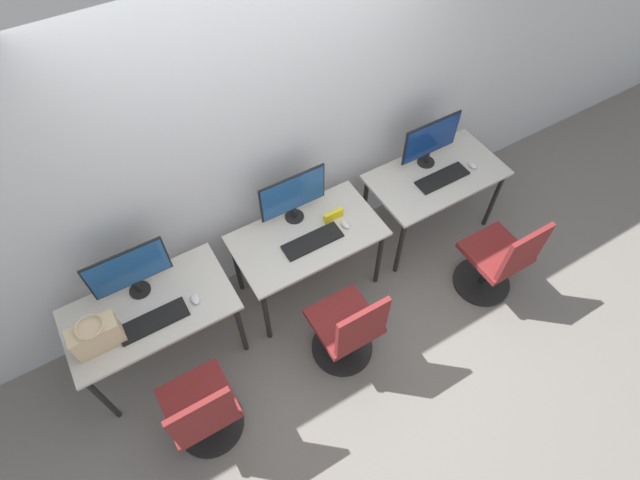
% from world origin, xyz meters
% --- Properties ---
extents(ground_plane, '(20.00, 20.00, 0.00)m').
position_xyz_m(ground_plane, '(0.00, 0.00, 0.00)').
color(ground_plane, slate).
extents(wall_back, '(12.00, 0.05, 2.80)m').
position_xyz_m(wall_back, '(0.00, 0.75, 1.40)').
color(wall_back, '#B7BCC1').
rests_on(wall_back, ground_plane).
extents(desk_left, '(1.12, 0.62, 0.70)m').
position_xyz_m(desk_left, '(-1.23, 0.31, 0.62)').
color(desk_left, '#BCB7AD').
rests_on(desk_left, ground_plane).
extents(monitor_left, '(0.53, 0.15, 0.44)m').
position_xyz_m(monitor_left, '(-1.23, 0.48, 0.95)').
color(monitor_left, black).
rests_on(monitor_left, desk_left).
extents(keyboard_left, '(0.46, 0.15, 0.02)m').
position_xyz_m(keyboard_left, '(-1.23, 0.20, 0.71)').
color(keyboard_left, black).
rests_on(keyboard_left, desk_left).
extents(mouse_left, '(0.06, 0.09, 0.03)m').
position_xyz_m(mouse_left, '(-0.93, 0.21, 0.72)').
color(mouse_left, silver).
rests_on(mouse_left, desk_left).
extents(office_chair_left, '(0.48, 0.48, 0.92)m').
position_xyz_m(office_chair_left, '(-1.20, -0.40, 0.38)').
color(office_chair_left, black).
rests_on(office_chair_left, ground_plane).
extents(desk_center, '(1.12, 0.62, 0.70)m').
position_xyz_m(desk_center, '(0.00, 0.31, 0.62)').
color(desk_center, '#BCB7AD').
rests_on(desk_center, ground_plane).
extents(monitor_center, '(0.53, 0.15, 0.44)m').
position_xyz_m(monitor_center, '(0.00, 0.51, 0.95)').
color(monitor_center, black).
rests_on(monitor_center, desk_center).
extents(keyboard_center, '(0.46, 0.15, 0.02)m').
position_xyz_m(keyboard_center, '(0.00, 0.23, 0.71)').
color(keyboard_center, black).
rests_on(keyboard_center, desk_center).
extents(mouse_center, '(0.06, 0.09, 0.03)m').
position_xyz_m(mouse_center, '(0.29, 0.24, 0.72)').
color(mouse_center, silver).
rests_on(mouse_center, desk_center).
extents(office_chair_center, '(0.48, 0.48, 0.92)m').
position_xyz_m(office_chair_center, '(-0.07, -0.39, 0.38)').
color(office_chair_center, black).
rests_on(office_chair_center, ground_plane).
extents(desk_right, '(1.12, 0.62, 0.70)m').
position_xyz_m(desk_right, '(1.23, 0.31, 0.62)').
color(desk_right, '#BCB7AD').
rests_on(desk_right, ground_plane).
extents(monitor_right, '(0.53, 0.15, 0.44)m').
position_xyz_m(monitor_right, '(1.23, 0.47, 0.95)').
color(monitor_right, black).
rests_on(monitor_right, desk_right).
extents(keyboard_right, '(0.46, 0.15, 0.02)m').
position_xyz_m(keyboard_right, '(1.23, 0.25, 0.71)').
color(keyboard_right, black).
rests_on(keyboard_right, desk_right).
extents(mouse_right, '(0.06, 0.09, 0.03)m').
position_xyz_m(mouse_right, '(1.54, 0.23, 0.72)').
color(mouse_right, silver).
rests_on(mouse_right, desk_right).
extents(office_chair_right, '(0.48, 0.48, 0.92)m').
position_xyz_m(office_chair_right, '(1.28, -0.49, 0.38)').
color(office_chair_right, black).
rests_on(office_chair_right, ground_plane).
extents(handbag, '(0.30, 0.18, 0.25)m').
position_xyz_m(handbag, '(-1.57, 0.22, 0.82)').
color(handbag, tan).
rests_on(handbag, desk_left).
extents(placard_center, '(0.16, 0.03, 0.08)m').
position_xyz_m(placard_center, '(0.25, 0.34, 0.74)').
color(placard_center, yellow).
rests_on(placard_center, desk_center).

